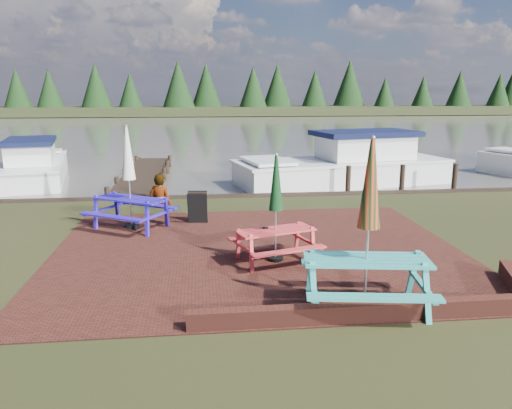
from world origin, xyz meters
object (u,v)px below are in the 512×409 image
Objects in this scene: picnic_table_teal at (367,251)px; jetty at (145,174)px; chalkboard at (197,207)px; boat_near at (346,167)px; person at (159,174)px; picnic_table_red at (276,225)px; boat_jetty at (34,167)px; picnic_table_blue at (130,193)px.

jetty is (-4.91, 13.38, -0.87)m from picnic_table_teal.
boat_near is (5.95, 6.22, 0.05)m from chalkboard.
chalkboard is 8.61m from boat_near.
picnic_table_teal is 1.43× the size of person.
picnic_table_red is 14.28m from boat_jetty.
picnic_table_blue is 10.09m from boat_near.
picnic_table_blue is 0.29× the size of jetty.
boat_jetty is at bearing 172.31° from jetty.
boat_jetty is at bearing -27.48° from person.
jetty is 1.01× the size of boat_near.
boat_jetty is (-8.38, 11.56, -0.40)m from picnic_table_red.
boat_near is (3.20, 11.94, -0.49)m from picnic_table_teal.
chalkboard is 2.62m from person.
picnic_table_red is 0.31× the size of boat_jetty.
picnic_table_teal reaches higher than boat_near.
chalkboard is at bearing 124.45° from picnic_table_teal.
picnic_table_red is 4.45m from picnic_table_blue.
picnic_table_teal is 1.24× the size of picnic_table_red.
picnic_table_teal is 6.99m from picnic_table_blue.
person is (1.01, -5.38, 0.87)m from jetty.
chalkboard is at bearing 124.33° from boat_near.
jetty is at bearing 118.97° from picnic_table_teal.
boat_jetty is at bearing 68.82° from boat_near.
boat_jetty reaches higher than jetty.
chalkboard reaches higher than jetty.
boat_jetty is 8.22m from person.
picnic_table_blue is (-3.33, 2.95, 0.13)m from picnic_table_red.
person is (0.55, 2.61, 0.06)m from picnic_table_blue.
picnic_table_blue reaches higher than chalkboard.
picnic_table_blue is 0.29× the size of boat_near.
picnic_table_red is at bearing -70.88° from jetty.
boat_jetty is 0.80× the size of boat_near.
picnic_table_blue is 2.67m from person.
boat_near is (8.11, -1.44, 0.37)m from jetty.
picnic_table_red reaches higher than person.
picnic_table_blue reaches higher than jetty.
person is at bearing -79.37° from jetty.
chalkboard is (-2.74, 5.72, -0.54)m from picnic_table_teal.
chalkboard is 10.69m from boat_jetty.
boat_near reaches higher than chalkboard.
picnic_table_red is at bearing -57.50° from chalkboard.
picnic_table_blue is 8.04m from jetty.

